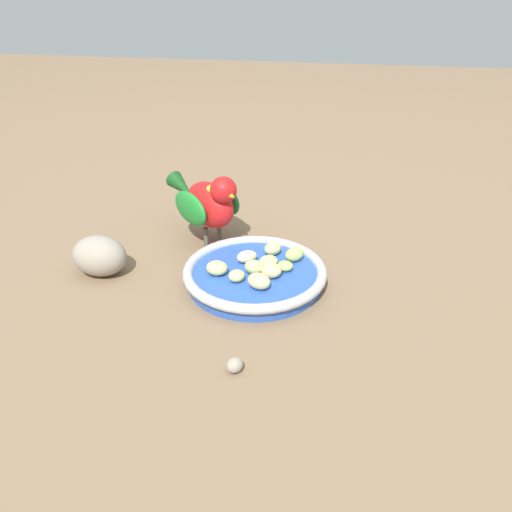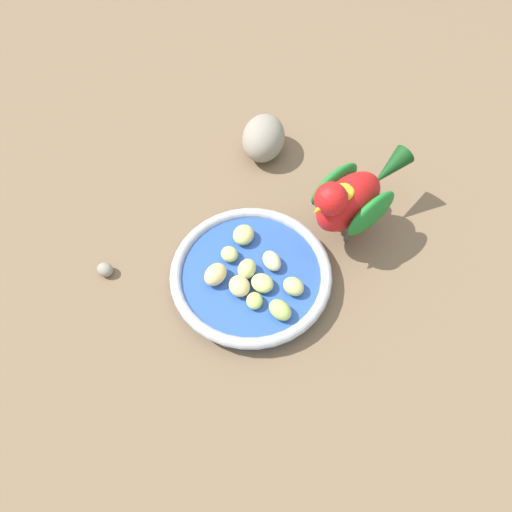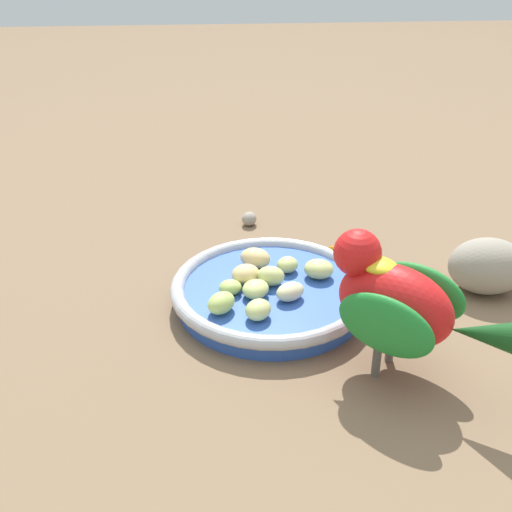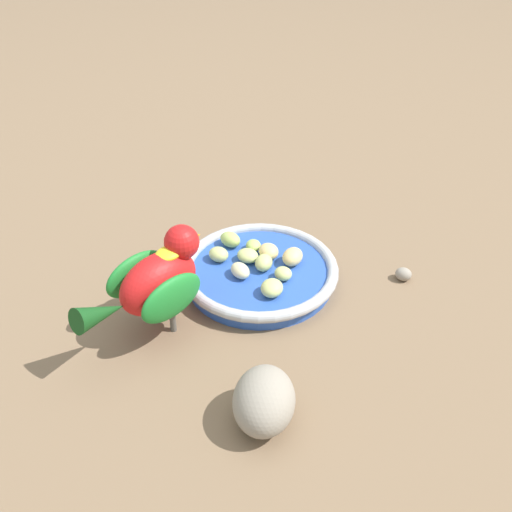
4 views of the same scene
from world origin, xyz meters
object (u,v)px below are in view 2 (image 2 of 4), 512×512
apple_piece_6 (239,286)px  parrot (351,198)px  feeding_bowl (251,274)px  apple_piece_5 (255,301)px  apple_piece_2 (247,268)px  apple_piece_4 (293,286)px  pebble_0 (105,270)px  apple_piece_0 (262,283)px  apple_piece_7 (229,254)px  apple_piece_1 (272,261)px  rock_large (263,138)px  apple_piece_9 (280,310)px  apple_piece_3 (215,274)px  apple_piece_8 (245,235)px

apple_piece_6 → parrot: parrot is taller
feeding_bowl → apple_piece_5: apple_piece_5 is taller
apple_piece_2 → apple_piece_4: 0.07m
feeding_bowl → pebble_0: size_ratio=9.51×
apple_piece_0 → apple_piece_7: 0.07m
apple_piece_1 → parrot: size_ratio=0.20×
apple_piece_1 → rock_large: 0.24m
apple_piece_2 → apple_piece_5: apple_piece_2 is taller
apple_piece_1 → rock_large: (0.23, 0.04, 0.00)m
apple_piece_2 → apple_piece_4: (-0.02, -0.07, -0.00)m
apple_piece_7 → parrot: parrot is taller
apple_piece_0 → apple_piece_7: size_ratio=1.25×
apple_piece_4 → parrot: (0.12, -0.07, 0.05)m
apple_piece_2 → apple_piece_9: size_ratio=0.93×
pebble_0 → apple_piece_7: bearing=-79.7°
apple_piece_3 → apple_piece_5: apple_piece_3 is taller
apple_piece_7 → apple_piece_1: bearing=-94.5°
apple_piece_1 → apple_piece_9: bearing=-166.4°
apple_piece_5 → apple_piece_3: bearing=60.7°
apple_piece_6 → apple_piece_7: size_ratio=1.26×
pebble_0 → apple_piece_4: bearing=-92.2°
apple_piece_6 → apple_piece_9: 0.06m
apple_piece_1 → apple_piece_8: apple_piece_8 is taller
apple_piece_1 → apple_piece_8: size_ratio=0.99×
apple_piece_4 → parrot: parrot is taller
apple_piece_5 → parrot: (0.15, -0.12, 0.05)m
apple_piece_9 → parrot: bearing=-27.3°
apple_piece_3 → parrot: 0.22m
apple_piece_2 → apple_piece_7: 0.03m
apple_piece_1 → apple_piece_8: (0.04, 0.04, 0.00)m
apple_piece_9 → apple_piece_7: bearing=44.6°
rock_large → apple_piece_1: bearing=-171.2°
apple_piece_6 → rock_large: (0.28, -0.00, -0.00)m
apple_piece_0 → apple_piece_9: size_ratio=0.95×
apple_piece_2 → rock_large: bearing=0.8°
feeding_bowl → apple_piece_3: (-0.02, 0.05, 0.02)m
apple_piece_8 → parrot: bearing=-71.9°
apple_piece_2 → apple_piece_3: 0.04m
apple_piece_5 → apple_piece_8: 0.11m
apple_piece_2 → apple_piece_8: bearing=9.8°
apple_piece_6 → parrot: size_ratio=0.19×
apple_piece_0 → parrot: size_ratio=0.19×
feeding_bowl → apple_piece_7: bearing=58.4°
apple_piece_4 → apple_piece_5: bearing=118.0°
apple_piece_4 → apple_piece_7: size_ratio=1.18×
apple_piece_8 → rock_large: size_ratio=0.38×
pebble_0 → apple_piece_9: bearing=-100.7°
apple_piece_3 → parrot: bearing=-56.1°
apple_piece_1 → apple_piece_9: size_ratio=1.00×
apple_piece_3 → apple_piece_8: (0.07, -0.03, -0.00)m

